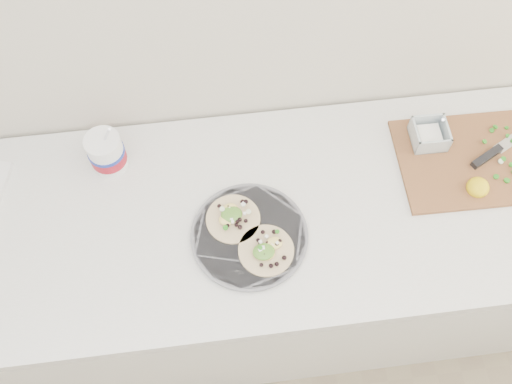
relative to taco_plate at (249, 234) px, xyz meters
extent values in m
cube|color=beige|center=(-0.18, 0.38, 0.38)|extent=(3.50, 0.05, 2.60)
cube|color=white|center=(-0.18, 0.09, -0.49)|extent=(2.40, 0.62, 0.86)
cube|color=silver|center=(-0.18, 0.07, -0.04)|extent=(2.44, 0.66, 0.04)
cylinder|color=slate|center=(0.00, 0.00, -0.01)|extent=(0.30, 0.30, 0.01)
cylinder|color=slate|center=(0.00, 0.00, -0.01)|extent=(0.31, 0.31, 0.00)
cylinder|color=white|center=(-0.36, 0.27, 0.04)|extent=(0.10, 0.10, 0.12)
cylinder|color=maroon|center=(-0.36, 0.27, 0.03)|extent=(0.10, 0.10, 0.04)
cylinder|color=#192D99|center=(-0.36, 0.27, 0.05)|extent=(0.10, 0.10, 0.01)
cube|color=brown|center=(0.67, 0.16, -0.01)|extent=(0.45, 0.32, 0.01)
cube|color=white|center=(0.54, 0.23, 0.01)|extent=(0.06, 0.06, 0.03)
ellipsoid|color=yellow|center=(0.63, 0.06, 0.01)|extent=(0.06, 0.06, 0.05)
cube|color=black|center=(0.69, 0.15, 0.00)|extent=(0.10, 0.07, 0.02)
camera|label=1|loc=(-0.06, -0.61, 1.36)|focal=40.00mm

